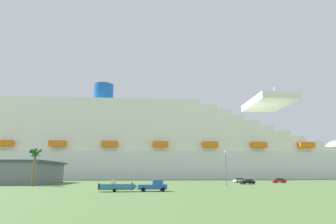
{
  "coord_description": "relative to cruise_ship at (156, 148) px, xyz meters",
  "views": [
    {
      "loc": [
        -5.23,
        -76.55,
        3.63
      ],
      "look_at": [
        8.09,
        27.4,
        27.07
      ],
      "focal_mm": 28.87,
      "sensor_mm": 36.0,
      "label": 1
    }
  ],
  "objects": [
    {
      "name": "parked_car_white_van",
      "position": [
        25.71,
        -58.29,
        -16.27
      ],
      "size": [
        4.7,
        2.66,
        1.58
      ],
      "color": "white",
      "rests_on": "ground_plane"
    },
    {
      "name": "parked_car_black_coupe",
      "position": [
        22.86,
        -71.75,
        -16.27
      ],
      "size": [
        4.89,
        2.62,
        1.58
      ],
      "color": "black",
      "rests_on": "ground_plane"
    },
    {
      "name": "street_lamp",
      "position": [
        12.21,
        -83.13,
        -11.15
      ],
      "size": [
        0.56,
        0.56,
        9.33
      ],
      "color": "slate",
      "rests_on": "ground_plane"
    },
    {
      "name": "cruise_ship",
      "position": [
        0.0,
        0.0,
        0.0
      ],
      "size": [
        262.86,
        47.38,
        61.47
      ],
      "color": "white",
      "rests_on": "ground_plane"
    },
    {
      "name": "palm_tree",
      "position": [
        -39.11,
        -76.08,
        -9.27
      ],
      "size": [
        3.55,
        3.48,
        10.0
      ],
      "color": "brown",
      "rests_on": "ground_plane"
    },
    {
      "name": "small_boat_on_trailer",
      "position": [
        -14.98,
        -100.09,
        -16.14
      ],
      "size": [
        8.41,
        2.09,
        2.15
      ],
      "color": "#595960",
      "rests_on": "ground_plane"
    },
    {
      "name": "parked_car_red_hatchback",
      "position": [
        38.25,
        -63.05,
        -16.27
      ],
      "size": [
        4.75,
        2.53,
        1.58
      ],
      "color": "red",
      "rests_on": "ground_plane"
    },
    {
      "name": "ground_plane",
      "position": [
        -7.38,
        -47.91,
        -17.1
      ],
      "size": [
        600.0,
        600.0,
        0.0
      ],
      "primitive_type": "plane",
      "color": "#4C6B38"
    },
    {
      "name": "parked_car_blue_suv",
      "position": [
        -43.13,
        -68.49,
        -16.27
      ],
      "size": [
        4.64,
        2.29,
        1.58
      ],
      "color": "#264C99",
      "rests_on": "ground_plane"
    },
    {
      "name": "pickup_truck",
      "position": [
        -8.47,
        -99.98,
        -16.06
      ],
      "size": [
        5.63,
        2.36,
        2.2
      ],
      "color": "#2659A5",
      "rests_on": "ground_plane"
    }
  ]
}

